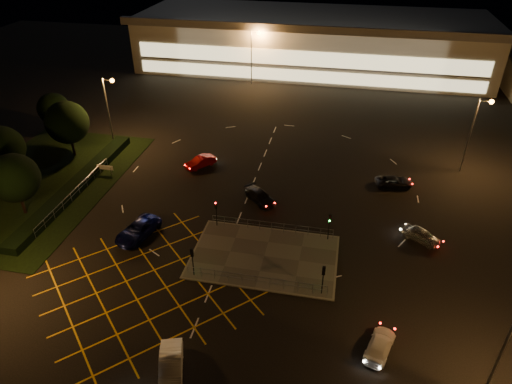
% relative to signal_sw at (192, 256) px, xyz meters
% --- Properties ---
extents(ground, '(180.00, 180.00, 0.00)m').
position_rel_signal_sw_xyz_m(ground, '(4.00, 5.99, -2.37)').
color(ground, black).
rests_on(ground, ground).
extents(pedestrian_island, '(14.00, 9.00, 0.12)m').
position_rel_signal_sw_xyz_m(pedestrian_island, '(6.00, 3.99, -2.31)').
color(pedestrian_island, '#4C4944').
rests_on(pedestrian_island, ground).
extents(grass_verge, '(18.00, 30.00, 0.08)m').
position_rel_signal_sw_xyz_m(grass_verge, '(-24.00, 11.99, -2.33)').
color(grass_verge, black).
rests_on(grass_verge, ground).
extents(hedge, '(2.00, 26.00, 1.00)m').
position_rel_signal_sw_xyz_m(hedge, '(-19.00, 11.99, -1.87)').
color(hedge, black).
rests_on(hedge, ground).
extents(supermarket, '(72.00, 26.50, 10.50)m').
position_rel_signal_sw_xyz_m(supermarket, '(4.00, 67.95, 2.95)').
color(supermarket, beige).
rests_on(supermarket, ground).
extents(streetlight_nw, '(1.78, 0.56, 10.03)m').
position_rel_signal_sw_xyz_m(streetlight_nw, '(-19.56, 23.99, 4.20)').
color(streetlight_nw, slate).
rests_on(streetlight_nw, ground).
extents(streetlight_ne, '(1.78, 0.56, 10.03)m').
position_rel_signal_sw_xyz_m(streetlight_ne, '(28.44, 25.99, 4.20)').
color(streetlight_ne, slate).
rests_on(streetlight_ne, ground).
extents(streetlight_far_left, '(1.78, 0.56, 10.03)m').
position_rel_signal_sw_xyz_m(streetlight_far_left, '(-5.56, 53.99, 4.20)').
color(streetlight_far_left, slate).
rests_on(streetlight_far_left, ground).
extents(streetlight_far_right, '(1.78, 0.56, 10.03)m').
position_rel_signal_sw_xyz_m(streetlight_far_right, '(34.44, 55.99, 4.20)').
color(streetlight_far_right, slate).
rests_on(streetlight_far_right, ground).
extents(signal_sw, '(0.28, 0.30, 3.15)m').
position_rel_signal_sw_xyz_m(signal_sw, '(0.00, 0.00, 0.00)').
color(signal_sw, black).
rests_on(signal_sw, pedestrian_island).
extents(signal_se, '(0.28, 0.30, 3.15)m').
position_rel_signal_sw_xyz_m(signal_se, '(12.00, 0.00, 0.00)').
color(signal_se, black).
rests_on(signal_se, pedestrian_island).
extents(signal_nw, '(0.28, 0.30, 3.15)m').
position_rel_signal_sw_xyz_m(signal_nw, '(0.00, 7.99, 0.00)').
color(signal_nw, black).
rests_on(signal_nw, pedestrian_island).
extents(signal_ne, '(0.28, 0.30, 3.15)m').
position_rel_signal_sw_xyz_m(signal_ne, '(12.00, 7.99, 0.00)').
color(signal_ne, black).
rests_on(signal_ne, pedestrian_island).
extents(tree_b, '(5.40, 5.40, 7.35)m').
position_rel_signal_sw_xyz_m(tree_b, '(-28.00, 11.99, 2.28)').
color(tree_b, black).
rests_on(tree_b, ground).
extents(tree_c, '(5.76, 5.76, 7.84)m').
position_rel_signal_sw_xyz_m(tree_c, '(-24.00, 19.99, 2.59)').
color(tree_c, black).
rests_on(tree_c, ground).
extents(tree_d, '(4.68, 4.68, 6.37)m').
position_rel_signal_sw_xyz_m(tree_d, '(-30.00, 25.99, 1.65)').
color(tree_d, black).
rests_on(tree_d, ground).
extents(tree_e, '(5.40, 5.40, 7.35)m').
position_rel_signal_sw_xyz_m(tree_e, '(-22.00, 5.99, 2.28)').
color(tree_e, black).
rests_on(tree_e, ground).
extents(car_queue_white, '(3.08, 5.03, 1.56)m').
position_rel_signal_sw_xyz_m(car_queue_white, '(1.69, -10.49, -1.58)').
color(car_queue_white, silver).
rests_on(car_queue_white, ground).
extents(car_left_blue, '(3.84, 6.01, 1.54)m').
position_rel_signal_sw_xyz_m(car_left_blue, '(-7.65, 4.66, -1.59)').
color(car_left_blue, '#0D1451').
rests_on(car_left_blue, ground).
extents(car_far_dkgrey, '(4.61, 4.59, 1.34)m').
position_rel_signal_sw_xyz_m(car_far_dkgrey, '(3.66, 13.75, -1.70)').
color(car_far_dkgrey, black).
rests_on(car_far_dkgrey, ground).
extents(car_right_silver, '(4.26, 3.58, 1.37)m').
position_rel_signal_sw_xyz_m(car_right_silver, '(21.50, 9.87, -1.68)').
color(car_right_silver, '#B6B9BE').
rests_on(car_right_silver, ground).
extents(car_circ_red, '(3.82, 4.28, 1.41)m').
position_rel_signal_sw_xyz_m(car_circ_red, '(-5.75, 20.43, -1.66)').
color(car_circ_red, '#9B0B12').
rests_on(car_circ_red, ground).
extents(car_east_grey, '(4.91, 2.96, 1.28)m').
position_rel_signal_sw_xyz_m(car_east_grey, '(19.25, 20.45, -1.73)').
color(car_east_grey, black).
rests_on(car_east_grey, ground).
extents(car_approach_white, '(2.94, 4.57, 1.23)m').
position_rel_signal_sw_xyz_m(car_approach_white, '(16.94, -5.23, -1.75)').
color(car_approach_white, silver).
rests_on(car_approach_white, ground).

